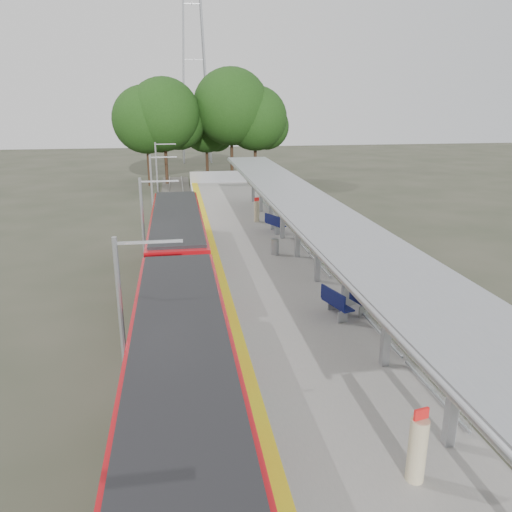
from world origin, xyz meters
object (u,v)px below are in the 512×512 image
(bench_mid, at_px, (356,297))
(info_pillar_near, at_px, (417,449))
(info_pillar_far, at_px, (257,211))
(litter_bin, at_px, (275,247))
(bench_far, at_px, (274,223))
(train, at_px, (179,289))
(bench_near, at_px, (336,302))

(bench_mid, distance_m, info_pillar_near, 9.59)
(info_pillar_far, xyz_separation_m, litter_bin, (-0.26, -8.01, -0.30))
(bench_far, relative_size, litter_bin, 1.90)
(info_pillar_near, bearing_deg, info_pillar_far, 76.72)
(train, xyz_separation_m, info_pillar_far, (5.62, 15.36, -0.30))
(bench_mid, bearing_deg, info_pillar_far, 78.76)
(bench_near, bearing_deg, bench_mid, 4.38)
(info_pillar_near, height_order, info_pillar_far, info_pillar_near)
(litter_bin, bearing_deg, bench_mid, -78.03)
(bench_mid, relative_size, info_pillar_far, 0.96)
(bench_mid, bearing_deg, litter_bin, 85.50)
(bench_mid, distance_m, litter_bin, 8.42)
(train, relative_size, bench_mid, 16.56)
(bench_near, height_order, bench_far, bench_far)
(litter_bin, bearing_deg, info_pillar_near, -90.78)
(train, distance_m, info_pillar_far, 16.35)
(bench_mid, height_order, litter_bin, bench_mid)
(train, height_order, bench_far, train)
(bench_mid, distance_m, info_pillar_far, 16.32)
(bench_near, height_order, info_pillar_far, info_pillar_far)
(bench_far, height_order, info_pillar_far, info_pillar_far)
(bench_near, distance_m, info_pillar_far, 16.65)
(bench_far, xyz_separation_m, litter_bin, (-0.93, -4.97, -0.14))
(train, height_order, bench_near, train)
(bench_mid, relative_size, litter_bin, 1.84)
(bench_far, bearing_deg, bench_mid, -111.39)
(bench_far, xyz_separation_m, info_pillar_near, (-1.17, -22.58, 0.21))
(info_pillar_far, distance_m, litter_bin, 8.02)
(train, bearing_deg, info_pillar_near, -63.52)
(info_pillar_far, bearing_deg, train, -129.29)
(train, xyz_separation_m, bench_far, (6.29, 12.31, -0.46))
(train, distance_m, bench_near, 6.26)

